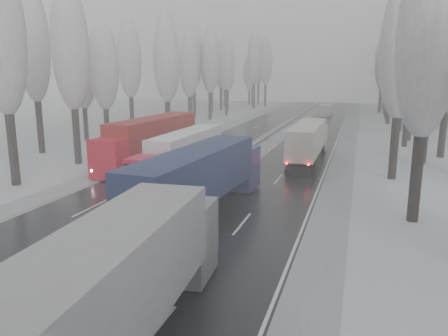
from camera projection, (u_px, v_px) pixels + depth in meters
The scene contains 54 objects.
ground at pixel (26, 312), 16.47m from camera, with size 260.00×260.00×0.00m, color silver.
carriageway_right at pixel (289, 165), 42.93m from camera, with size 7.50×200.00×0.03m, color black.
carriageway_left at pixel (190, 159), 45.99m from camera, with size 7.50×200.00×0.03m, color black.
median_slush at pixel (238, 162), 44.46m from camera, with size 3.00×200.00×0.04m, color #A9ACB1.
shoulder_right at pixel (341, 168), 41.48m from camera, with size 2.40×200.00×0.04m, color #A9ACB1.
shoulder_left at pixel (148, 156), 47.43m from camera, with size 2.40×200.00×0.04m, color #A9ACB1.
median_guardrail at pixel (238, 156), 44.32m from camera, with size 0.12×200.00×0.76m.
tree_16 at pixel (429, 40), 24.46m from camera, with size 3.60×3.60×16.53m.
tree_18 at pixel (402, 50), 35.21m from camera, with size 3.60×3.60×16.58m.
tree_20 at pixel (432, 60), 41.92m from camera, with size 3.60×3.60×15.71m.
tree_22 at pixel (412, 62), 51.90m from camera, with size 3.60×3.60×15.86m.
tree_24 at pixel (417, 39), 56.07m from camera, with size 3.60×3.60×20.49m.
tree_26 at pixel (406, 52), 65.96m from camera, with size 3.60×3.60×18.78m.
tree_28 at pixel (393, 52), 76.18m from camera, with size 3.60×3.60×19.62m.
tree_29 at pixel (435, 58), 77.96m from camera, with size 3.60×3.60×18.11m.
tree_30 at pixel (391, 60), 85.44m from camera, with size 3.60×3.60×17.86m.
tree_31 at pixel (421, 58), 87.36m from camera, with size 3.60×3.60×18.58m.
tree_32 at pixel (389, 62), 92.50m from camera, with size 3.60×3.60×17.33m.
tree_33 at pixel (402, 72), 95.72m from camera, with size 3.60×3.60×14.33m.
tree_34 at pixel (383, 62), 99.35m from camera, with size 3.60×3.60×17.63m.
tree_35 at pixel (425, 61), 100.32m from camera, with size 3.60×3.60×18.25m.
tree_36 at pixel (387, 57), 107.81m from camera, with size 3.60×3.60×20.23m.
tree_37 at pixel (415, 67), 110.02m from camera, with size 3.60×3.60×16.37m.
tree_38 at pixel (391, 63), 117.47m from camera, with size 3.60×3.60×17.97m.
tree_39 at pixel (401, 68), 120.63m from camera, with size 3.60×3.60×16.19m.
tree_56 at pixel (1, 35), 32.94m from camera, with size 3.60×3.60×18.12m.
tree_58 at pixel (70, 49), 41.45m from camera, with size 3.60×3.60×17.21m.
tree_59 at pixel (33, 45), 47.26m from camera, with size 3.60×3.60×18.41m.
tree_60 at pixel (104, 67), 51.53m from camera, with size 3.60×3.60×14.84m.
tree_61 at pixel (82, 72), 57.06m from camera, with size 3.60×3.60×13.95m.
tree_62 at pixel (167, 62), 59.15m from camera, with size 3.60×3.60×16.04m.
tree_63 at pixel (129, 60), 65.07m from camera, with size 3.60×3.60×16.88m.
tree_64 at pixel (166, 66), 68.87m from camera, with size 3.60×3.60×15.42m.
tree_65 at pixel (166, 51), 72.58m from camera, with size 3.60×3.60×19.48m.
tree_66 at pixel (189, 68), 77.86m from camera, with size 3.60×3.60×15.23m.
tree_67 at pixel (190, 62), 81.74m from camera, with size 3.60×3.60×17.09m.
tree_68 at pixel (210, 64), 83.52m from camera, with size 3.60×3.60×16.65m.
tree_69 at pixel (194, 55), 88.30m from camera, with size 3.60×3.60×19.35m.
tree_70 at pixel (226, 63), 92.79m from camera, with size 3.60×3.60×17.09m.
tree_71 at pixel (211, 56), 97.57m from camera, with size 3.60×3.60×19.61m.
tree_72 at pixel (227, 70), 102.53m from camera, with size 3.60×3.60×15.11m.
tree_73 at pixel (221, 64), 106.82m from camera, with size 3.60×3.60×17.22m.
tree_74 at pixel (254, 58), 110.86m from camera, with size 3.60×3.60×19.68m.
tree_75 at pixel (225, 62), 117.40m from camera, with size 3.60×3.60×18.60m.
tree_76 at pixel (266, 62), 119.48m from camera, with size 3.60×3.60×18.55m.
tree_77 at pixel (249, 72), 125.41m from camera, with size 3.60×3.60×14.32m.
tree_78 at pixel (259, 61), 126.52m from camera, with size 3.60×3.60×19.55m.
tree_79 at pixel (253, 66), 131.39m from camera, with size 3.60×3.60×17.07m.
truck_grey_tarp at pixel (102, 298), 12.38m from camera, with size 3.84×17.39×4.43m.
truck_blue_box at pixel (203, 176), 27.33m from camera, with size 3.90×17.04×4.34m.
truck_cream_box at pixel (309, 139), 44.06m from camera, with size 2.55×15.61×4.00m.
box_truck_distant at pixel (326, 110), 91.70m from camera, with size 2.18×6.90×2.57m.
truck_red_white at pixel (183, 151), 37.73m from camera, with size 2.47×15.00×3.84m.
truck_red_red at pixel (149, 138), 43.11m from camera, with size 3.29×17.75×4.53m.
Camera 1 is at (11.62, -12.03, 8.80)m, focal length 35.00 mm.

